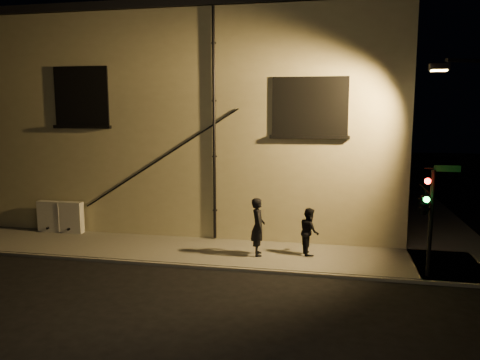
% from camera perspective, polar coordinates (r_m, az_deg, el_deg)
% --- Properties ---
extents(ground, '(90.00, 90.00, 0.00)m').
position_cam_1_polar(ground, '(14.50, 1.00, -11.05)').
color(ground, black).
extents(sidewalk, '(21.00, 16.00, 0.12)m').
position_cam_1_polar(sidewalk, '(18.51, 7.25, -6.62)').
color(sidewalk, '#5D5B53').
rests_on(sidewalk, ground).
extents(building, '(16.20, 12.23, 8.80)m').
position_cam_1_polar(building, '(23.11, -2.24, 7.31)').
color(building, tan).
rests_on(building, ground).
extents(utility_cabinet, '(1.86, 0.31, 1.22)m').
position_cam_1_polar(utility_cabinet, '(19.68, -21.03, -4.20)').
color(utility_cabinet, beige).
rests_on(utility_cabinet, sidewalk).
extents(pedestrian_a, '(0.61, 0.79, 1.91)m').
position_cam_1_polar(pedestrian_a, '(15.41, 2.21, -5.71)').
color(pedestrian_a, black).
rests_on(pedestrian_a, sidewalk).
extents(pedestrian_b, '(0.77, 0.89, 1.56)m').
position_cam_1_polar(pedestrian_b, '(15.68, 8.45, -6.20)').
color(pedestrian_b, black).
rests_on(pedestrian_b, sidewalk).
extents(traffic_signal, '(1.13, 1.86, 3.22)m').
position_cam_1_polar(traffic_signal, '(14.10, 21.63, -2.61)').
color(traffic_signal, black).
rests_on(traffic_signal, sidewalk).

